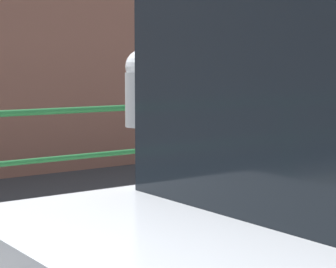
# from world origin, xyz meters

# --- Properties ---
(parking_meter) EXTENTS (0.18, 0.19, 1.50)m
(parking_meter) POSITION_xyz_m (0.33, 0.54, 1.24)
(parking_meter) COLOR slate
(parking_meter) RESTS_ON sidewalk_curb
(pedestrian_at_meter) EXTENTS (0.61, 0.57, 1.65)m
(pedestrian_at_meter) POSITION_xyz_m (0.91, 0.53, 1.08)
(pedestrian_at_meter) COLOR brown
(pedestrian_at_meter) RESTS_ON sidewalk_curb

